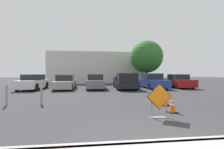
% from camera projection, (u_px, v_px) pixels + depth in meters
% --- Properties ---
extents(ground_plane, '(96.00, 96.00, 0.00)m').
position_uv_depth(ground_plane, '(108.00, 91.00, 13.18)').
color(ground_plane, '#333335').
extents(curb_lip, '(23.27, 0.20, 0.14)m').
position_uv_depth(curb_lip, '(148.00, 144.00, 3.24)').
color(curb_lip, '#999993').
rests_on(curb_lip, ground_plane).
extents(road_closed_sign, '(0.94, 0.20, 1.25)m').
position_uv_depth(road_closed_sign, '(159.00, 100.00, 5.39)').
color(road_closed_sign, black).
rests_on(road_closed_sign, ground_plane).
extents(traffic_cone_nearest, '(0.38, 0.38, 0.66)m').
position_uv_depth(traffic_cone_nearest, '(172.00, 105.00, 6.15)').
color(traffic_cone_nearest, black).
rests_on(traffic_cone_nearest, ground_plane).
extents(traffic_cone_second, '(0.51, 0.51, 0.70)m').
position_uv_depth(traffic_cone_second, '(164.00, 98.00, 7.55)').
color(traffic_cone_second, black).
rests_on(traffic_cone_second, ground_plane).
extents(traffic_cone_third, '(0.52, 0.52, 0.60)m').
position_uv_depth(traffic_cone_third, '(156.00, 95.00, 8.88)').
color(traffic_cone_third, black).
rests_on(traffic_cone_third, ground_plane).
extents(parked_car_nearest, '(1.99, 4.17, 1.49)m').
position_uv_depth(parked_car_nearest, '(33.00, 82.00, 14.80)').
color(parked_car_nearest, silver).
rests_on(parked_car_nearest, ground_plane).
extents(parked_car_second, '(1.95, 4.58, 1.44)m').
position_uv_depth(parked_car_second, '(65.00, 82.00, 15.32)').
color(parked_car_second, '#A39984').
rests_on(parked_car_second, ground_plane).
extents(parked_car_third, '(1.79, 4.11, 1.50)m').
position_uv_depth(parked_car_third, '(95.00, 82.00, 15.47)').
color(parked_car_third, slate).
rests_on(parked_car_third, ground_plane).
extents(pickup_truck, '(2.17, 5.45, 1.61)m').
position_uv_depth(pickup_truck, '(125.00, 82.00, 15.49)').
color(pickup_truck, black).
rests_on(pickup_truck, ground_plane).
extents(parked_car_fourth, '(2.05, 4.76, 1.59)m').
position_uv_depth(parked_car_fourth, '(152.00, 81.00, 16.32)').
color(parked_car_fourth, navy).
rests_on(parked_car_fourth, ground_plane).
extents(parked_car_fifth, '(2.01, 4.18, 1.49)m').
position_uv_depth(parked_car_fifth, '(178.00, 81.00, 16.70)').
color(parked_car_fifth, maroon).
rests_on(parked_car_fifth, ground_plane).
extents(bollard_nearest, '(0.12, 0.12, 0.93)m').
position_uv_depth(bollard_nearest, '(41.00, 95.00, 7.69)').
color(bollard_nearest, gray).
rests_on(bollard_nearest, ground_plane).
extents(bollard_second, '(0.12, 0.12, 1.05)m').
position_uv_depth(bollard_second, '(7.00, 94.00, 7.51)').
color(bollard_second, gray).
rests_on(bollard_second, ground_plane).
extents(building_facade_backdrop, '(15.27, 5.00, 5.01)m').
position_uv_depth(building_facade_backdrop, '(96.00, 68.00, 25.78)').
color(building_facade_backdrop, beige).
rests_on(building_facade_backdrop, ground_plane).
extents(street_tree_behind_lot, '(4.62, 4.62, 6.27)m').
position_uv_depth(street_tree_behind_lot, '(146.00, 57.00, 21.43)').
color(street_tree_behind_lot, '#513823').
rests_on(street_tree_behind_lot, ground_plane).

